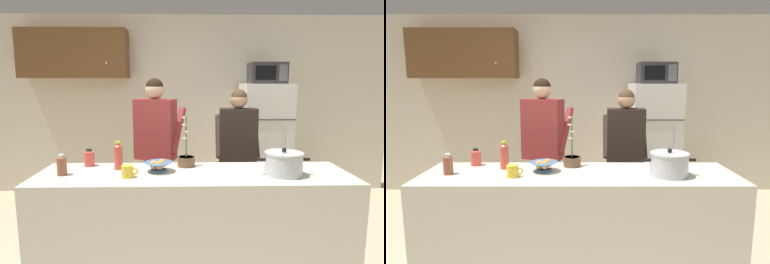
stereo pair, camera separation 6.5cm
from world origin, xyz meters
TOP-DOWN VIEW (x-y plane):
  - back_wall_unit at (-0.24, 2.27)m, footprint 6.00×0.48m
  - kitchen_island at (0.00, 0.00)m, footprint 2.54×0.68m
  - refrigerator at (1.04, 1.85)m, footprint 0.64×0.68m
  - microwave at (1.04, 1.83)m, footprint 0.48×0.37m
  - person_near_pot at (-0.38, 0.90)m, footprint 0.61×0.54m
  - person_by_sink at (0.51, 0.90)m, footprint 0.50×0.42m
  - cooking_pot at (0.71, -0.07)m, footprint 0.41×0.30m
  - coffee_mug at (-0.51, -0.11)m, footprint 0.13×0.09m
  - bread_bowl at (-0.29, 0.04)m, footprint 0.24×0.24m
  - bottle_near_edge at (-0.63, 0.13)m, footprint 0.07×0.07m
  - bottle_mid_counter at (-0.91, 0.24)m, footprint 0.09×0.09m
  - bottle_far_corner at (-1.04, -0.04)m, footprint 0.08×0.08m
  - potted_orchid at (-0.06, 0.21)m, footprint 0.15×0.15m

SIDE VIEW (x-z plane):
  - kitchen_island at x=0.00m, z-range 0.00..0.92m
  - refrigerator at x=1.04m, z-range 0.00..1.63m
  - coffee_mug at x=-0.51m, z-range 0.92..1.02m
  - bread_bowl at x=-0.29m, z-range 0.92..1.02m
  - person_by_sink at x=0.51m, z-range 0.19..1.76m
  - potted_orchid at x=-0.06m, z-range 0.76..1.21m
  - bottle_mid_counter at x=-0.91m, z-range 0.92..1.07m
  - bottle_far_corner at x=-1.04m, z-range 0.92..1.09m
  - cooking_pot at x=0.71m, z-range 0.90..1.12m
  - bottle_near_edge at x=-0.63m, z-range 0.92..1.16m
  - person_near_pot at x=-0.38m, z-range 0.21..1.90m
  - back_wall_unit at x=-0.24m, z-range 0.11..2.71m
  - microwave at x=1.04m, z-range 1.63..1.91m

